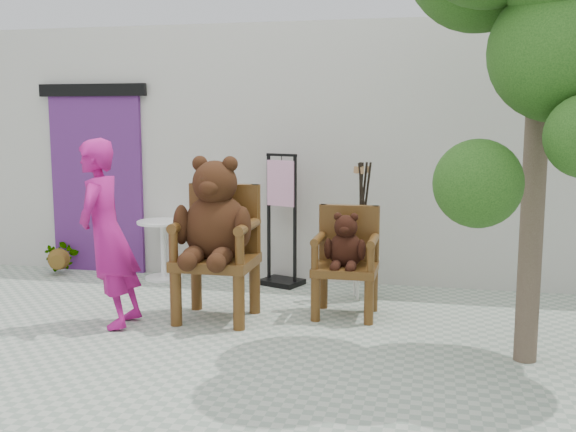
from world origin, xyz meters
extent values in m
plane|color=#9CA392|center=(0.00, 0.00, 0.00)|extent=(60.00, 60.00, 0.00)
cube|color=beige|center=(0.00, 3.10, 1.50)|extent=(9.00, 1.00, 3.00)
cube|color=#532266|center=(-3.00, 2.58, 1.10)|extent=(1.20, 0.08, 2.20)
cube|color=black|center=(-3.00, 2.54, 2.25)|extent=(1.40, 0.06, 0.15)
cylinder|color=#462A0F|center=(-1.20, 0.63, 0.26)|extent=(0.11, 0.11, 0.51)
cylinder|color=#462A0F|center=(-1.20, 1.18, 0.26)|extent=(0.11, 0.11, 0.51)
cylinder|color=#462A0F|center=(-0.60, 0.63, 0.26)|extent=(0.11, 0.11, 0.51)
cylinder|color=#462A0F|center=(-0.60, 1.18, 0.26)|extent=(0.11, 0.11, 0.51)
cube|color=#462A0F|center=(-0.90, 0.90, 0.56)|extent=(0.73, 0.67, 0.10)
cube|color=#462A0F|center=(-0.90, 1.19, 0.94)|extent=(0.69, 0.10, 0.67)
cylinder|color=#462A0F|center=(-1.22, 1.19, 0.94)|extent=(0.10, 0.10, 0.67)
cylinder|color=#462A0F|center=(-1.22, 0.63, 0.76)|extent=(0.09, 0.09, 0.30)
cylinder|color=#462A0F|center=(-1.22, 0.90, 0.91)|extent=(0.10, 0.64, 0.10)
cylinder|color=#462A0F|center=(-0.58, 1.19, 0.94)|extent=(0.10, 0.10, 0.67)
cylinder|color=#462A0F|center=(-0.58, 0.63, 0.76)|extent=(0.09, 0.09, 0.30)
cylinder|color=#462A0F|center=(-0.58, 0.90, 0.91)|extent=(0.10, 0.64, 0.10)
ellipsoid|color=black|center=(-0.90, 0.93, 0.88)|extent=(0.63, 0.54, 0.66)
sphere|color=black|center=(-0.90, 0.90, 1.31)|extent=(0.42, 0.42, 0.42)
ellipsoid|color=black|center=(-0.90, 0.73, 1.28)|extent=(0.19, 0.15, 0.15)
sphere|color=black|center=(-1.05, 0.91, 1.49)|extent=(0.15, 0.15, 0.15)
sphere|color=black|center=(-0.75, 0.91, 1.49)|extent=(0.15, 0.15, 0.15)
ellipsoid|color=black|center=(-1.20, 0.80, 0.92)|extent=(0.15, 0.21, 0.38)
ellipsoid|color=black|center=(-1.04, 0.65, 0.66)|extent=(0.19, 0.37, 0.19)
sphere|color=black|center=(-1.04, 0.50, 0.64)|extent=(0.18, 0.18, 0.18)
ellipsoid|color=black|center=(-0.60, 0.80, 0.92)|extent=(0.15, 0.21, 0.38)
ellipsoid|color=black|center=(-0.76, 0.65, 0.66)|extent=(0.19, 0.37, 0.19)
sphere|color=black|center=(-0.76, 0.50, 0.64)|extent=(0.18, 0.18, 0.18)
cylinder|color=#462A0F|center=(0.04, 1.04, 0.21)|extent=(0.09, 0.09, 0.42)
cylinder|color=#462A0F|center=(0.04, 1.49, 0.21)|extent=(0.09, 0.09, 0.42)
cylinder|color=#462A0F|center=(0.54, 1.04, 0.21)|extent=(0.09, 0.09, 0.42)
cylinder|color=#462A0F|center=(0.54, 1.49, 0.21)|extent=(0.09, 0.09, 0.42)
cube|color=#462A0F|center=(0.29, 1.27, 0.46)|extent=(0.61, 0.56, 0.08)
cube|color=#462A0F|center=(0.29, 1.50, 0.78)|extent=(0.58, 0.08, 0.56)
cylinder|color=#462A0F|center=(0.03, 1.50, 0.78)|extent=(0.08, 0.08, 0.56)
cylinder|color=#462A0F|center=(0.03, 1.04, 0.63)|extent=(0.07, 0.07, 0.25)
cylinder|color=#462A0F|center=(0.03, 1.27, 0.76)|extent=(0.08, 0.53, 0.08)
cylinder|color=#462A0F|center=(0.55, 1.50, 0.78)|extent=(0.08, 0.08, 0.56)
cylinder|color=#462A0F|center=(0.55, 1.04, 0.63)|extent=(0.07, 0.07, 0.25)
cylinder|color=#462A0F|center=(0.55, 1.27, 0.76)|extent=(0.08, 0.53, 0.08)
ellipsoid|color=black|center=(0.29, 1.28, 0.65)|extent=(0.34, 0.29, 0.35)
sphere|color=black|center=(0.29, 1.26, 0.88)|extent=(0.23, 0.23, 0.23)
ellipsoid|color=black|center=(0.29, 1.17, 0.87)|extent=(0.10, 0.08, 0.08)
sphere|color=black|center=(0.21, 1.26, 0.98)|extent=(0.08, 0.08, 0.08)
sphere|color=black|center=(0.37, 1.26, 0.98)|extent=(0.08, 0.08, 0.08)
ellipsoid|color=black|center=(0.13, 1.20, 0.67)|extent=(0.08, 0.11, 0.20)
ellipsoid|color=black|center=(0.22, 1.12, 0.53)|extent=(0.10, 0.20, 0.10)
sphere|color=black|center=(0.22, 1.04, 0.52)|extent=(0.10, 0.10, 0.10)
ellipsoid|color=black|center=(0.45, 1.20, 0.67)|extent=(0.08, 0.11, 0.20)
ellipsoid|color=black|center=(0.36, 1.12, 0.53)|extent=(0.10, 0.20, 0.10)
sphere|color=black|center=(0.36, 1.04, 0.52)|extent=(0.10, 0.10, 0.10)
imported|color=#A91471|center=(-1.81, 0.50, 0.86)|extent=(0.45, 0.65, 1.72)
cylinder|color=white|center=(-2.04, 2.32, 0.69)|extent=(0.60, 0.60, 0.03)
cylinder|color=white|center=(-2.04, 2.32, 0.35)|extent=(0.06, 0.06, 0.68)
cylinder|color=white|center=(-2.04, 2.32, 0.01)|extent=(0.44, 0.44, 0.03)
cube|color=black|center=(-0.76, 2.41, 0.75)|extent=(0.04, 0.04, 1.50)
cube|color=black|center=(-0.42, 2.29, 0.75)|extent=(0.04, 0.04, 1.50)
cube|color=black|center=(-0.59, 2.35, 1.50)|extent=(0.38, 0.17, 0.03)
cube|color=black|center=(-0.59, 2.35, 0.03)|extent=(0.55, 0.49, 0.06)
cube|color=#E19AC0|center=(-0.59, 2.34, 1.18)|extent=(0.35, 0.17, 0.52)
cylinder|color=black|center=(-0.59, 2.35, 1.47)|extent=(0.01, 0.01, 0.08)
cylinder|color=white|center=(0.40, 1.97, 0.44)|extent=(0.32, 0.32, 0.03)
cylinder|color=white|center=(0.49, 2.06, 0.22)|extent=(0.03, 0.03, 0.44)
cylinder|color=white|center=(0.32, 2.06, 0.22)|extent=(0.03, 0.03, 0.44)
cylinder|color=white|center=(0.32, 1.89, 0.22)|extent=(0.03, 0.03, 0.44)
cylinder|color=white|center=(0.49, 1.89, 0.22)|extent=(0.03, 0.03, 0.44)
cylinder|color=black|center=(0.37, 2.01, 1.05)|extent=(0.09, 0.07, 0.80)
cylinder|color=#9D7147|center=(0.36, 2.04, 1.38)|extent=(0.04, 0.04, 0.07)
cylinder|color=black|center=(0.35, 1.95, 1.05)|extent=(0.06, 0.13, 0.80)
cylinder|color=#9D7147|center=(0.31, 1.94, 1.38)|extent=(0.04, 0.04, 0.08)
cylinder|color=black|center=(0.35, 1.96, 1.05)|extent=(0.05, 0.13, 0.80)
cylinder|color=#9D7147|center=(0.31, 1.95, 1.38)|extent=(0.04, 0.05, 0.08)
cylinder|color=black|center=(0.40, 2.02, 1.05)|extent=(0.11, 0.03, 0.80)
cylinder|color=#9D7147|center=(0.41, 2.05, 1.38)|extent=(0.04, 0.04, 0.07)
cylinder|color=black|center=(0.39, 1.92, 1.05)|extent=(0.14, 0.06, 0.80)
cylinder|color=#9D7147|center=(0.37, 1.88, 1.38)|extent=(0.05, 0.04, 0.08)
cylinder|color=black|center=(0.35, 1.98, 1.05)|extent=(0.04, 0.19, 0.79)
cylinder|color=#9D7147|center=(0.29, 1.98, 1.38)|extent=(0.04, 0.05, 0.08)
cylinder|color=#48392B|center=(1.85, 0.37, 1.57)|extent=(0.18, 0.18, 3.14)
sphere|color=#16390F|center=(1.94, 0.11, 2.38)|extent=(1.00, 1.00, 1.00)
sphere|color=#16390F|center=(1.41, -0.19, 1.46)|extent=(0.63, 0.63, 0.63)
imported|color=#16390F|center=(-3.40, 2.32, 0.23)|extent=(0.52, 0.49, 0.46)
camera|label=1|loc=(1.11, -5.07, 1.91)|focal=42.00mm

